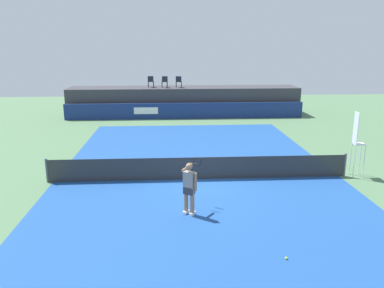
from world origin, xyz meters
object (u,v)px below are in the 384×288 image
object	(u,v)px
spectator_chair_center	(179,81)
tennis_player	(189,187)
spectator_chair_left	(165,81)
umpire_chair	(357,140)
spectator_chair_far_left	(151,81)
net_post_far	(345,165)
tennis_ball	(286,258)
net_post_near	(47,171)

from	to	relation	value
spectator_chair_center	tennis_player	bearing A→B (deg)	-90.51
spectator_chair_left	umpire_chair	bearing A→B (deg)	-61.49
spectator_chair_far_left	net_post_far	world-z (taller)	spectator_chair_far_left
tennis_ball	tennis_player	bearing A→B (deg)	128.98
spectator_chair_center	net_post_far	world-z (taller)	spectator_chair_center
umpire_chair	tennis_ball	bearing A→B (deg)	-127.46
umpire_chair	net_post_near	size ratio (longest dim) A/B	2.76
net_post_far	umpire_chair	bearing A→B (deg)	1.07
spectator_chair_left	tennis_player	size ratio (longest dim) A/B	0.50
umpire_chair	net_post_far	bearing A→B (deg)	-178.93
spectator_chair_center	umpire_chair	bearing A→B (deg)	-64.74
umpire_chair	net_post_near	xyz separation A→B (m)	(-12.81, -0.01, -1.09)
spectator_chair_left	spectator_chair_center	world-z (taller)	same
spectator_chair_left	tennis_ball	world-z (taller)	spectator_chair_left
spectator_chair_center	spectator_chair_left	bearing A→B (deg)	177.16
spectator_chair_left	net_post_far	world-z (taller)	spectator_chair_left
spectator_chair_left	tennis_ball	size ratio (longest dim) A/B	13.06
spectator_chair_center	net_post_near	size ratio (longest dim) A/B	0.89
spectator_chair_left	net_post_near	bearing A→B (deg)	-107.34
net_post_near	tennis_ball	size ratio (longest dim) A/B	14.71
spectator_chair_far_left	umpire_chair	xyz separation A→B (m)	(9.22, -15.17, -1.11)
net_post_near	net_post_far	world-z (taller)	same
umpire_chair	net_post_far	size ratio (longest dim) A/B	2.76
spectator_chair_center	tennis_player	distance (m)	18.37
spectator_chair_center	umpire_chair	size ratio (longest dim) A/B	0.32
spectator_chair_far_left	net_post_near	distance (m)	15.75
spectator_chair_left	net_post_far	xyz separation A→B (m)	(7.72, -14.99, -2.19)
net_post_far	tennis_ball	size ratio (longest dim) A/B	14.71
spectator_chair_center	tennis_ball	world-z (taller)	spectator_chair_center
spectator_chair_far_left	umpire_chair	distance (m)	17.78
tennis_ball	net_post_far	bearing A→B (deg)	54.95
spectator_chair_far_left	net_post_near	bearing A→B (deg)	-103.34
spectator_chair_center	umpire_chair	xyz separation A→B (m)	(7.04, -14.92, -1.11)
spectator_chair_center	net_post_near	world-z (taller)	spectator_chair_center
spectator_chair_left	spectator_chair_center	size ratio (longest dim) A/B	1.00
spectator_chair_left	spectator_chair_center	xyz separation A→B (m)	(1.09, -0.05, 0.00)
spectator_chair_far_left	spectator_chair_center	bearing A→B (deg)	-6.38
spectator_chair_far_left	tennis_ball	world-z (taller)	spectator_chair_far_left
spectator_chair_far_left	tennis_ball	distance (m)	22.07
tennis_ball	umpire_chair	bearing A→B (deg)	52.54
umpire_chair	tennis_player	distance (m)	7.98
umpire_chair	net_post_near	distance (m)	12.86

